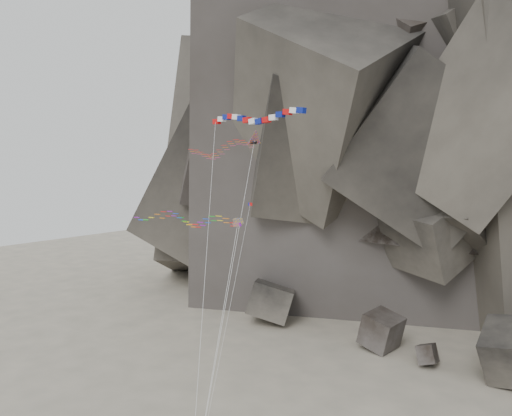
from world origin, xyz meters
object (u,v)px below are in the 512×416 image
Objects in this scene: delta_kite at (217,149)px; pennant_kite at (236,274)px; parafoil_kite at (181,218)px; banner_kite at (254,119)px.

pennant_kite is (6.37, -4.93, -11.34)m from delta_kite.
delta_kite is at bearing 121.65° from parafoil_kite.
pennant_kite is at bearing -21.51° from delta_kite.
banner_kite reaches higher than parafoil_kite.
banner_kite is at bearing 99.68° from pennant_kite.
delta_kite is 13.91m from pennant_kite.
pennant_kite reaches higher than parafoil_kite.
banner_kite reaches higher than delta_kite.
pennant_kite is (4.94, 1.89, -4.89)m from parafoil_kite.
delta_kite is 9.49m from parafoil_kite.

